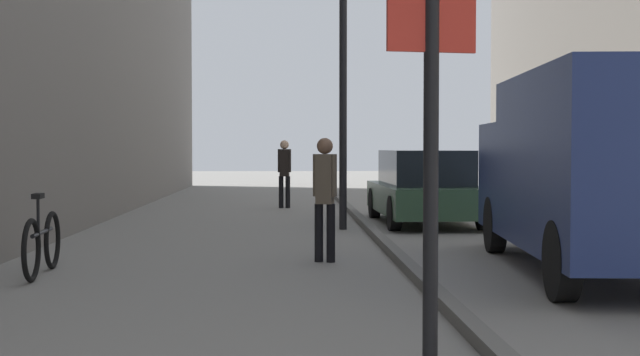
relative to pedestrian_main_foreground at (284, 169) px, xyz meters
The scene contains 9 objects.
ground_plane 7.65m from the pedestrian_main_foreground, 90.33° to the right, with size 80.00×80.00×0.00m, color gray.
kerb_strip 7.79m from the pedestrian_main_foreground, 78.55° to the right, with size 0.16×40.00×0.12m, color #615F5B.
pedestrian_main_foreground is the anchor object (origin of this frame).
pedestrian_mid_block 9.95m from the pedestrian_main_foreground, 86.82° to the right, with size 0.31×0.24×1.64m.
delivery_van 11.68m from the pedestrian_main_foreground, 71.19° to the right, with size 2.37×5.66×2.36m.
parked_car 5.20m from the pedestrian_main_foreground, 57.57° to the right, with size 1.92×4.24×1.45m.
street_sign_post 15.62m from the pedestrian_main_foreground, 86.37° to the right, with size 0.60×0.13×2.60m.
lamp_post 5.89m from the pedestrian_main_foreground, 78.86° to the right, with size 0.28×0.28×4.76m.
bicycle_leaning 11.33m from the pedestrian_main_foreground, 104.51° to the right, with size 0.15×1.77×0.98m.
Camera 1 is at (0.09, -1.48, 1.52)m, focal length 47.71 mm.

